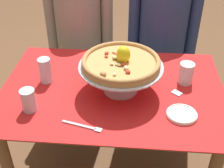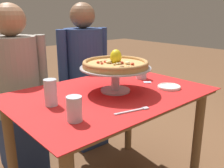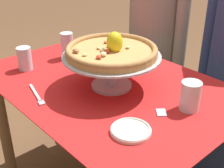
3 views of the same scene
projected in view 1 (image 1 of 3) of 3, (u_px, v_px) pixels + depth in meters
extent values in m
cylinder|color=olive|center=(44.00, 101.00, 2.09)|extent=(0.06, 0.06, 0.69)
cylinder|color=olive|center=(191.00, 108.00, 2.02)|extent=(0.06, 0.06, 0.69)
cube|color=olive|center=(113.00, 91.00, 1.58)|extent=(1.13, 0.77, 0.02)
cube|color=red|center=(113.00, 89.00, 1.58)|extent=(1.17, 0.81, 0.00)
cylinder|color=#B7B7C1|center=(120.00, 89.00, 1.56)|extent=(0.18, 0.18, 0.01)
cylinder|color=#B7B7C1|center=(121.00, 78.00, 1.52)|extent=(0.05, 0.05, 0.13)
cylinder|color=#B7B7C1|center=(121.00, 66.00, 1.48)|extent=(0.42, 0.42, 0.01)
cylinder|color=tan|center=(121.00, 63.00, 1.47)|extent=(0.39, 0.39, 0.02)
torus|color=#AF7D47|center=(121.00, 61.00, 1.46)|extent=(0.39, 0.39, 0.02)
ellipsoid|color=#C63D28|center=(115.00, 54.00, 1.51)|extent=(0.02, 0.03, 0.01)
ellipsoid|color=beige|center=(115.00, 74.00, 1.36)|extent=(0.02, 0.02, 0.01)
ellipsoid|color=#C63D28|center=(123.00, 64.00, 1.43)|extent=(0.03, 0.03, 0.01)
ellipsoid|color=beige|center=(117.00, 64.00, 1.44)|extent=(0.02, 0.02, 0.01)
ellipsoid|color=#996B42|center=(103.00, 74.00, 1.36)|extent=(0.03, 0.03, 0.02)
ellipsoid|color=#C63D28|center=(128.00, 72.00, 1.38)|extent=(0.03, 0.02, 0.01)
ellipsoid|color=tan|center=(119.00, 65.00, 1.43)|extent=(0.02, 0.03, 0.01)
ellipsoid|color=tan|center=(111.00, 64.00, 1.44)|extent=(0.02, 0.02, 0.01)
ellipsoid|color=beige|center=(114.00, 57.00, 1.49)|extent=(0.03, 0.03, 0.01)
ellipsoid|color=#C63D28|center=(121.00, 60.00, 1.46)|extent=(0.03, 0.03, 0.01)
ellipsoid|color=#C63D28|center=(107.00, 53.00, 1.52)|extent=(0.03, 0.03, 0.01)
ellipsoid|color=beige|center=(126.00, 68.00, 1.40)|extent=(0.04, 0.04, 0.02)
ellipsoid|color=#C63D28|center=(106.00, 56.00, 1.49)|extent=(0.02, 0.02, 0.01)
ellipsoid|color=beige|center=(128.00, 54.00, 1.51)|extent=(0.02, 0.02, 0.01)
ellipsoid|color=tan|center=(115.00, 57.00, 1.48)|extent=(0.04, 0.04, 0.02)
ellipsoid|color=tan|center=(114.00, 52.00, 1.53)|extent=(0.02, 0.02, 0.01)
ellipsoid|color=yellow|center=(123.00, 55.00, 1.45)|extent=(0.08, 0.08, 0.09)
cylinder|color=silver|center=(45.00, 70.00, 1.59)|extent=(0.07, 0.07, 0.14)
cylinder|color=silver|center=(46.00, 77.00, 1.61)|extent=(0.06, 0.06, 0.06)
cylinder|color=silver|center=(186.00, 73.00, 1.59)|extent=(0.08, 0.08, 0.12)
cylinder|color=silver|center=(185.00, 77.00, 1.60)|extent=(0.07, 0.07, 0.07)
cylinder|color=silver|center=(29.00, 100.00, 1.40)|extent=(0.07, 0.07, 0.11)
cylinder|color=silver|center=(29.00, 103.00, 1.41)|extent=(0.06, 0.06, 0.08)
cylinder|color=white|center=(182.00, 115.00, 1.40)|extent=(0.14, 0.14, 0.01)
torus|color=silver|center=(182.00, 114.00, 1.39)|extent=(0.14, 0.14, 0.01)
cube|color=#B7B7C1|center=(79.00, 125.00, 1.34)|extent=(0.16, 0.05, 0.01)
cube|color=#B7B7C1|center=(98.00, 130.00, 1.32)|extent=(0.04, 0.03, 0.01)
cube|color=silver|center=(177.00, 93.00, 1.54)|extent=(0.06, 0.06, 0.00)
cube|color=navy|center=(83.00, 86.00, 2.44)|extent=(0.30, 0.33, 0.45)
cylinder|color=gray|center=(79.00, 28.00, 2.14)|extent=(0.34, 0.34, 0.56)
cylinder|color=gray|center=(51.00, 21.00, 2.14)|extent=(0.08, 0.08, 0.48)
cylinder|color=gray|center=(107.00, 24.00, 2.09)|extent=(0.08, 0.08, 0.48)
cube|color=navy|center=(157.00, 89.00, 2.38)|extent=(0.30, 0.33, 0.48)
cylinder|color=navy|center=(163.00, 28.00, 2.08)|extent=(0.34, 0.34, 0.57)
cylinder|color=navy|center=(134.00, 21.00, 2.07)|extent=(0.08, 0.08, 0.48)
cylinder|color=navy|center=(194.00, 24.00, 2.03)|extent=(0.08, 0.08, 0.48)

